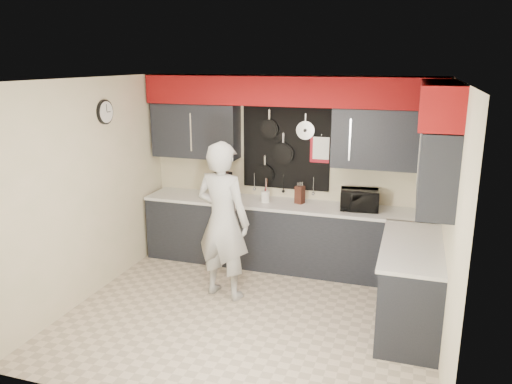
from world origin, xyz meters
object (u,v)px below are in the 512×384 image
(coffee_maker, at_px, (222,184))
(person, at_px, (223,221))
(utensil_crock, at_px, (265,197))
(knife_block, at_px, (300,195))
(microwave, at_px, (359,200))

(coffee_maker, bearing_deg, person, -52.43)
(utensil_crock, height_order, coffee_maker, coffee_maker)
(knife_block, distance_m, coffee_maker, 1.10)
(microwave, relative_size, coffee_maker, 1.31)
(person, bearing_deg, microwave, -132.12)
(person, bearing_deg, coffee_maker, -56.36)
(microwave, distance_m, coffee_maker, 1.89)
(coffee_maker, bearing_deg, microwave, 15.69)
(coffee_maker, relative_size, person, 0.19)
(utensil_crock, xyz_separation_m, coffee_maker, (-0.63, 0.03, 0.11))
(microwave, bearing_deg, knife_block, 168.74)
(microwave, xyz_separation_m, knife_block, (-0.79, 0.06, -0.01))
(microwave, distance_m, knife_block, 0.80)
(knife_block, xyz_separation_m, coffee_maker, (-1.10, -0.05, 0.07))
(knife_block, distance_m, person, 1.31)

